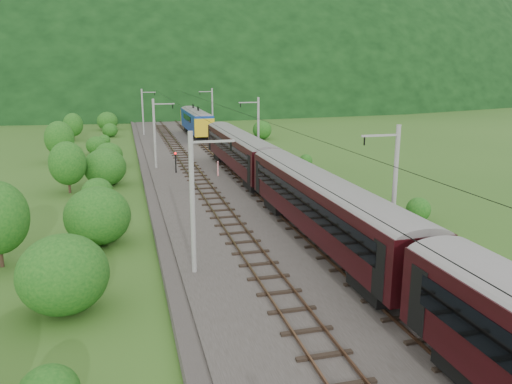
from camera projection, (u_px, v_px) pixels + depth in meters
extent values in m
plane|color=#2B5219|center=(297.00, 266.00, 29.98)|extent=(600.00, 600.00, 0.00)
cube|color=#38332D|center=(255.00, 217.00, 39.33)|extent=(14.00, 220.00, 0.30)
cube|color=brown|center=(216.00, 216.00, 38.47)|extent=(0.08, 220.00, 0.15)
cube|color=brown|center=(234.00, 215.00, 38.83)|extent=(0.08, 220.00, 0.15)
cube|color=black|center=(225.00, 217.00, 38.68)|extent=(2.40, 220.00, 0.12)
cube|color=brown|center=(276.00, 212.00, 39.67)|extent=(0.08, 220.00, 0.15)
cube|color=brown|center=(293.00, 210.00, 40.03)|extent=(0.08, 220.00, 0.15)
cube|color=black|center=(284.00, 213.00, 39.88)|extent=(2.40, 220.00, 0.12)
cylinder|color=gray|center=(192.00, 204.00, 27.41)|extent=(0.28, 0.28, 8.00)
cube|color=gray|center=(213.00, 141.00, 26.90)|extent=(2.40, 0.12, 0.12)
cylinder|color=black|center=(231.00, 146.00, 27.22)|extent=(0.10, 0.10, 0.50)
cylinder|color=gray|center=(155.00, 134.00, 57.46)|extent=(0.28, 0.28, 8.00)
cube|color=gray|center=(164.00, 104.00, 56.95)|extent=(2.40, 0.12, 0.12)
cylinder|color=black|center=(173.00, 106.00, 57.27)|extent=(0.10, 0.10, 0.50)
cylinder|color=gray|center=(143.00, 112.00, 87.50)|extent=(0.28, 0.28, 8.00)
cube|color=gray|center=(149.00, 92.00, 86.99)|extent=(2.40, 0.12, 0.12)
cylinder|color=black|center=(155.00, 94.00, 87.31)|extent=(0.10, 0.10, 0.50)
cylinder|color=gray|center=(137.00, 101.00, 117.54)|extent=(0.28, 0.28, 8.00)
cube|color=gray|center=(141.00, 87.00, 117.03)|extent=(2.40, 0.12, 0.12)
cylinder|color=black|center=(146.00, 88.00, 117.35)|extent=(0.10, 0.10, 0.50)
cylinder|color=gray|center=(133.00, 95.00, 147.59)|extent=(0.28, 0.28, 8.00)
cube|color=gray|center=(137.00, 83.00, 147.08)|extent=(2.40, 0.12, 0.12)
cylinder|color=black|center=(141.00, 84.00, 147.40)|extent=(0.10, 0.10, 0.50)
cylinder|color=gray|center=(395.00, 190.00, 30.50)|extent=(0.28, 0.28, 8.00)
cube|color=gray|center=(380.00, 135.00, 29.39)|extent=(2.40, 0.12, 0.12)
cylinder|color=black|center=(364.00, 141.00, 29.22)|extent=(0.10, 0.10, 0.50)
cylinder|color=gray|center=(258.00, 131.00, 60.54)|extent=(0.28, 0.28, 8.00)
cube|color=gray|center=(249.00, 102.00, 59.44)|extent=(2.40, 0.12, 0.12)
cylinder|color=black|center=(241.00, 105.00, 59.26)|extent=(0.10, 0.10, 0.50)
cylinder|color=gray|center=(212.00, 111.00, 90.59)|extent=(0.28, 0.28, 8.00)
cube|color=gray|center=(205.00, 92.00, 89.48)|extent=(2.40, 0.12, 0.12)
cylinder|color=black|center=(200.00, 93.00, 89.30)|extent=(0.10, 0.10, 0.50)
cylinder|color=gray|center=(189.00, 101.00, 120.63)|extent=(0.28, 0.28, 8.00)
cube|color=gray|center=(184.00, 86.00, 119.52)|extent=(2.40, 0.12, 0.12)
cylinder|color=black|center=(180.00, 88.00, 119.35)|extent=(0.10, 0.10, 0.50)
cylinder|color=gray|center=(176.00, 94.00, 150.67)|extent=(0.28, 0.28, 8.00)
cube|color=gray|center=(171.00, 83.00, 149.57)|extent=(2.40, 0.12, 0.12)
cylinder|color=black|center=(168.00, 84.00, 149.39)|extent=(0.10, 0.10, 0.50)
cylinder|color=black|center=(224.00, 130.00, 37.08)|extent=(0.03, 198.00, 0.03)
cylinder|color=black|center=(285.00, 128.00, 38.28)|extent=(0.03, 198.00, 0.03)
ellipsoid|color=black|center=(139.00, 92.00, 274.08)|extent=(504.00, 360.00, 244.00)
cube|color=black|center=(487.00, 370.00, 17.78)|extent=(2.28, 3.32, 0.93)
cube|color=black|center=(322.00, 205.00, 31.97)|extent=(3.01, 22.82, 3.11)
cylinder|color=gray|center=(323.00, 183.00, 31.63)|extent=(3.01, 22.70, 3.01)
cube|color=black|center=(300.00, 201.00, 31.50)|extent=(0.05, 20.08, 1.19)
cube|color=black|center=(344.00, 197.00, 32.26)|extent=(0.05, 20.08, 1.19)
cube|color=black|center=(381.00, 284.00, 24.95)|extent=(2.28, 3.32, 0.93)
cube|color=black|center=(283.00, 204.00, 39.95)|extent=(2.28, 3.32, 0.93)
cube|color=black|center=(239.00, 150.00, 54.13)|extent=(3.01, 22.82, 3.11)
cylinder|color=gray|center=(239.00, 137.00, 53.80)|extent=(3.01, 22.70, 3.01)
cube|color=black|center=(225.00, 147.00, 53.66)|extent=(0.05, 20.08, 1.19)
cube|color=black|center=(253.00, 146.00, 54.42)|extent=(0.05, 20.08, 1.19)
cube|color=black|center=(258.00, 183.00, 47.11)|extent=(2.28, 3.32, 0.93)
cube|color=black|center=(225.00, 156.00, 62.11)|extent=(2.28, 3.32, 0.93)
cube|color=navy|center=(196.00, 121.00, 85.06)|extent=(3.01, 18.67, 3.11)
cylinder|color=gray|center=(196.00, 112.00, 84.73)|extent=(3.01, 18.58, 3.01)
cube|color=black|center=(187.00, 119.00, 84.59)|extent=(0.05, 16.43, 1.19)
cube|color=black|center=(205.00, 118.00, 85.35)|extent=(0.05, 16.43, 1.19)
cube|color=black|center=(202.00, 137.00, 79.41)|extent=(2.28, 3.32, 0.93)
cube|color=black|center=(191.00, 128.00, 91.67)|extent=(2.28, 3.32, 0.93)
cube|color=gold|center=(189.00, 117.00, 93.68)|extent=(3.07, 0.50, 2.80)
cube|color=gold|center=(204.00, 128.00, 76.53)|extent=(3.07, 0.50, 2.80)
cube|color=black|center=(193.00, 107.00, 87.37)|extent=(0.08, 1.60, 0.93)
cylinder|color=red|center=(218.00, 168.00, 53.85)|extent=(0.17, 0.17, 1.62)
cylinder|color=red|center=(191.00, 138.00, 79.40)|extent=(0.15, 0.15, 1.41)
cylinder|color=black|center=(176.00, 163.00, 55.49)|extent=(0.15, 0.15, 2.12)
sphere|color=red|center=(175.00, 153.00, 55.23)|extent=(0.25, 0.25, 0.25)
ellipsoid|color=#144B14|center=(63.00, 274.00, 23.85)|extent=(4.32, 4.32, 3.88)
ellipsoid|color=#144B14|center=(97.00, 216.00, 33.31)|extent=(4.37, 4.37, 3.94)
ellipsoid|color=#144B14|center=(97.00, 192.00, 43.14)|extent=(2.68, 2.68, 2.41)
ellipsoid|color=#144B14|center=(105.00, 167.00, 50.33)|extent=(4.25, 4.25, 3.82)
ellipsoid|color=#144B14|center=(109.00, 155.00, 60.24)|extent=(3.31, 3.31, 2.98)
ellipsoid|color=#144B14|center=(96.00, 145.00, 69.22)|extent=(2.83, 2.83, 2.55)
ellipsoid|color=#144B14|center=(104.00, 140.00, 77.44)|extent=(1.91, 1.91, 1.72)
ellipsoid|color=#144B14|center=(110.00, 130.00, 87.51)|extent=(2.67, 2.67, 2.41)
ellipsoid|color=#144B14|center=(107.00, 121.00, 97.38)|extent=(3.96, 3.96, 3.56)
ellipsoid|color=#144B14|center=(108.00, 119.00, 106.80)|extent=(2.93, 2.93, 2.63)
ellipsoid|color=#144B14|center=(108.00, 117.00, 113.26)|extent=(2.30, 2.30, 2.07)
cylinder|color=black|center=(0.00, 244.00, 29.49)|extent=(0.24, 0.24, 2.86)
cylinder|color=black|center=(69.00, 179.00, 47.48)|extent=(0.24, 0.24, 2.69)
ellipsoid|color=#144B14|center=(67.00, 163.00, 47.12)|extent=(3.46, 3.46, 4.16)
cylinder|color=black|center=(61.00, 151.00, 63.32)|extent=(0.24, 0.24, 2.85)
ellipsoid|color=#144B14|center=(59.00, 138.00, 62.93)|extent=(3.67, 3.67, 4.40)
cylinder|color=black|center=(74.00, 133.00, 82.90)|extent=(0.24, 0.24, 2.49)
ellipsoid|color=#144B14|center=(73.00, 125.00, 82.56)|extent=(3.20, 3.20, 3.84)
ellipsoid|color=#144B14|center=(418.00, 211.00, 38.65)|extent=(1.89, 1.89, 1.70)
ellipsoid|color=#144B14|center=(306.00, 162.00, 60.10)|extent=(1.62, 1.62, 1.46)
ellipsoid|color=#144B14|center=(262.00, 131.00, 84.66)|extent=(3.20, 3.20, 2.88)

